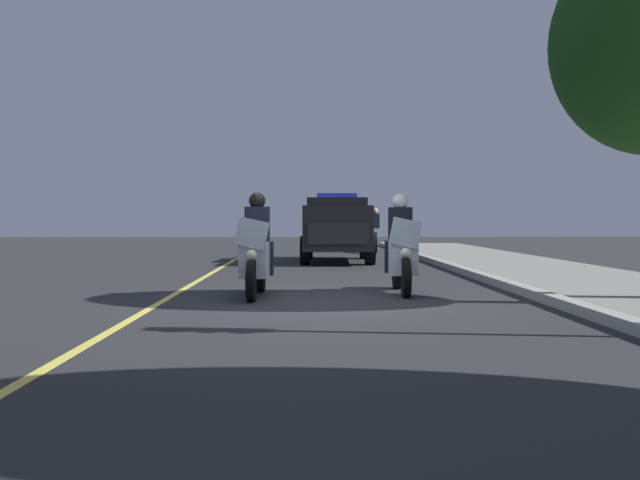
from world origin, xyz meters
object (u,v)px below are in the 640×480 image
object	(u,v)px
police_motorcycle_lead_left	(256,254)
cyclist_background	(375,230)
police_motorcycle_lead_right	(401,252)
police_suv	(337,226)

from	to	relation	value
police_motorcycle_lead_left	cyclist_background	xyz separation A→B (m)	(-15.33, 3.45, 0.14)
police_motorcycle_lead_left	police_motorcycle_lead_right	size ratio (longest dim) A/B	1.00
police_suv	cyclist_background	distance (m)	5.88
police_motorcycle_lead_right	police_motorcycle_lead_left	bearing A→B (deg)	-77.88
police_motorcycle_lead_right	police_suv	size ratio (longest dim) A/B	0.43
police_motorcycle_lead_left	police_motorcycle_lead_right	distance (m)	2.52
police_motorcycle_lead_right	cyclist_background	xyz separation A→B (m)	(-14.81, 0.99, 0.14)
police_motorcycle_lead_left	police_suv	xyz separation A→B (m)	(-9.71, 1.75, 0.37)
police_motorcycle_lead_left	police_suv	distance (m)	9.87
police_suv	cyclist_background	bearing A→B (deg)	163.22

